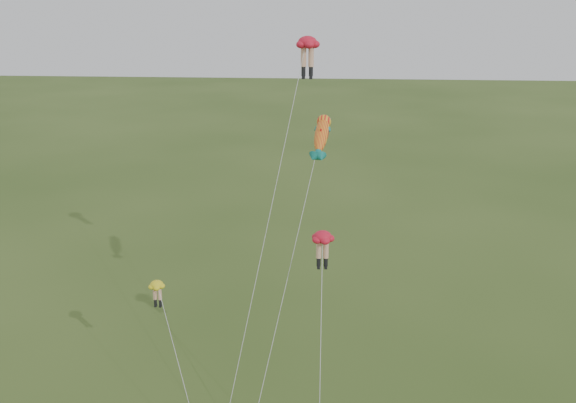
{
  "coord_description": "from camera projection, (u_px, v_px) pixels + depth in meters",
  "views": [
    {
      "loc": [
        3.11,
        -29.48,
        24.3
      ],
      "look_at": [
        0.71,
        6.0,
        12.33
      ],
      "focal_mm": 40.0,
      "sensor_mm": 36.0,
      "label": 1
    }
  ],
  "objects": [
    {
      "name": "legs_kite_red_high",
      "position": [
        306.0,
        51.0,
        37.95
      ],
      "size": [
        5.07,
        10.97,
        21.53
      ],
      "rotation": [
        0.0,
        0.0,
        -0.04
      ],
      "color": "red",
      "rests_on": "ground"
    },
    {
      "name": "legs_kite_red_mid",
      "position": [
        322.0,
        245.0,
        34.05
      ],
      "size": [
        1.34,
        6.67,
        11.99
      ],
      "rotation": [
        0.0,
        0.0,
        0.06
      ],
      "color": "red",
      "rests_on": "ground"
    },
    {
      "name": "fish_kite",
      "position": [
        321.0,
        135.0,
        37.64
      ],
      "size": [
        4.39,
        10.11,
        17.3
      ],
      "rotation": [
        0.57,
        0.0,
        -0.13
      ],
      "color": "yellow",
      "rests_on": "ground"
    },
    {
      "name": "legs_kite_yellow",
      "position": [
        158.0,
        293.0,
        38.0
      ],
      "size": [
        4.5,
        7.17,
        7.71
      ],
      "rotation": [
        0.0,
        0.0,
        -0.07
      ],
      "color": "yellow",
      "rests_on": "ground"
    }
  ]
}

